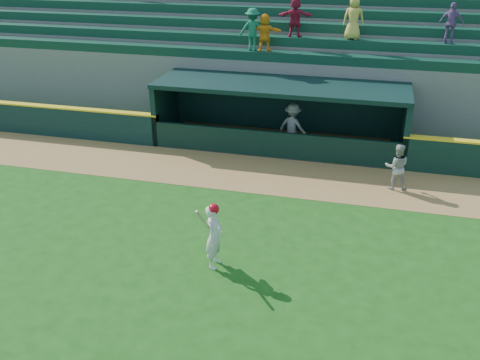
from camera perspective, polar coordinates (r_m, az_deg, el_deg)
The scene contains 7 objects.
ground at distance 14.14m, azimuth -1.61°, elevation -7.46°, with size 120.00×120.00×0.00m, color #184C13.
warning_track at distance 18.33m, azimuth 2.55°, elevation 0.59°, with size 40.00×3.00×0.01m, color olive.
dugout_player_front at distance 17.74m, azimuth 16.38°, elevation 1.35°, with size 0.74×0.58×1.53m, color #9D9E99.
dugout_player_inside at distance 20.42m, azimuth 5.65°, elevation 5.74°, with size 1.13×0.65×1.74m, color #9B9B96.
dugout at distance 20.69m, azimuth 4.42°, elevation 7.48°, with size 9.40×2.80×2.46m.
stands at distance 24.78m, azimuth 6.46°, elevation 12.84°, with size 34.50×6.29×7.08m.
batter_at_plate at distance 13.09m, azimuth -2.77°, elevation -5.90°, with size 0.53×0.77×1.74m.
Camera 1 is at (3.32, -11.43, 7.62)m, focal length 40.00 mm.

